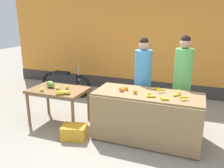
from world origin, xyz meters
The scene contains 12 objects.
ground_plane centered at (0.00, 0.00, 0.00)m, with size 24.00×24.00×0.00m, color gray.
market_wall_back centered at (0.00, 2.83, 1.70)m, with size 9.46×0.23×3.47m.
fruit_stall_counter centered at (0.53, -0.01, 0.45)m, with size 1.90×0.80×0.89m.
side_table_wooden centered at (-1.35, 0.00, 0.67)m, with size 1.16×0.76×0.76m.
banana_bunch_pile centered at (0.85, -0.05, 0.92)m, with size 0.69×0.61×0.07m.
orange_pile centered at (0.13, -0.06, 0.93)m, with size 0.36×0.21×0.08m.
mango_papaya_pile centered at (-1.36, -0.08, 0.82)m, with size 0.76×0.52×0.14m.
vendor_woman_blue_shirt centered at (0.27, 0.63, 0.91)m, with size 0.34×0.34×1.81m.
vendor_woman_green_shirt centered at (1.04, 0.71, 0.94)m, with size 0.34×0.34×1.87m.
parked_motorcycle centered at (-2.20, 1.60, 0.40)m, with size 1.60×0.18×0.88m.
produce_crate centered at (-0.72, -0.48, 0.13)m, with size 0.44×0.32×0.26m, color gold.
produce_sack centered at (-0.53, 0.68, 0.24)m, with size 0.36×0.30×0.49m, color maroon.
Camera 1 is at (1.32, -3.81, 2.18)m, focal length 36.80 mm.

